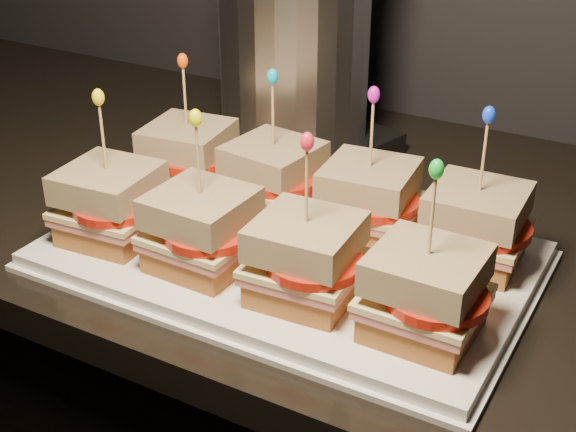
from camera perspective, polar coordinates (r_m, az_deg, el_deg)
The scene contains 62 objects.
granite_slab at distance 0.89m, azimuth 13.39°, elevation -2.76°, with size 2.47×0.67×0.04m, color black.
platter at distance 0.82m, azimuth 0.00°, elevation -2.86°, with size 0.47×0.29×0.02m, color white.
platter_rim at distance 0.82m, azimuth 0.00°, elevation -3.22°, with size 0.48×0.30×0.01m, color white.
sandwich_0_bread_bot at distance 0.94m, azimuth -6.99°, elevation 2.68°, with size 0.09×0.09×0.02m, color brown.
sandwich_0_ham at distance 0.93m, azimuth -7.04°, elevation 3.57°, with size 0.10×0.09×0.01m, color #BF5D58.
sandwich_0_cheese at distance 0.93m, azimuth -7.07°, elevation 3.97°, with size 0.10×0.09×0.01m, color #E6D18A.
sandwich_0_tomato at distance 0.91m, azimuth -6.70°, elevation 4.12°, with size 0.09×0.09×0.01m, color red.
sandwich_0_bread_top at distance 0.92m, azimuth -7.16°, elevation 5.51°, with size 0.09×0.09×0.03m, color #503012.
sandwich_0_pick at distance 0.90m, azimuth -7.33°, elevation 8.16°, with size 0.00×0.00×0.09m, color tan.
sandwich_0_frill at distance 0.89m, azimuth -7.51°, elevation 10.89°, with size 0.01×0.01×0.02m, color #F74909.
sandwich_1_bread_bot at distance 0.88m, azimuth -1.03°, elevation 1.18°, with size 0.09×0.09×0.02m, color brown.
sandwich_1_ham at distance 0.87m, azimuth -1.04°, elevation 2.12°, with size 0.10×0.09×0.01m, color #BF5D58.
sandwich_1_cheese at distance 0.87m, azimuth -1.04°, elevation 2.54°, with size 0.10×0.09×0.01m, color #E6D18A.
sandwich_1_tomato at distance 0.86m, azimuth -0.56°, elevation 2.68°, with size 0.09×0.09×0.01m, color red.
sandwich_1_bread_top at distance 0.86m, azimuth -1.06°, elevation 4.17°, with size 0.09×0.09×0.03m, color #503012.
sandwich_1_pick at distance 0.84m, azimuth -1.08°, elevation 6.97°, with size 0.00×0.00×0.09m, color tan.
sandwich_1_frill at distance 0.83m, azimuth -1.11°, elevation 9.88°, with size 0.01×0.01×0.02m, color #09A5C9.
sandwich_2_bread_bot at distance 0.84m, azimuth 5.65°, elevation -0.51°, with size 0.09×0.09×0.02m, color brown.
sandwich_2_ham at distance 0.83m, azimuth 5.70°, elevation 0.46°, with size 0.10×0.09×0.01m, color #BF5D58.
sandwich_2_cheese at distance 0.83m, azimuth 5.72°, elevation 0.90°, with size 0.10×0.09×0.01m, color #E6D18A.
sandwich_2_tomato at distance 0.81m, azimuth 6.34°, elevation 1.01°, with size 0.09×0.09×0.01m, color red.
sandwich_2_bread_top at distance 0.81m, azimuth 5.81°, elevation 2.59°, with size 0.09×0.09×0.03m, color #503012.
sandwich_2_pick at distance 0.80m, azimuth 5.96°, elevation 5.53°, with size 0.00×0.00×0.09m, color tan.
sandwich_2_frill at distance 0.78m, azimuth 6.12°, elevation 8.59°, with size 0.01×0.01×0.02m, color #C712C1.
sandwich_3_bread_bot at distance 0.80m, azimuth 12.97°, elevation -2.36°, with size 0.09×0.09×0.02m, color brown.
sandwich_3_ham at distance 0.80m, azimuth 13.09°, elevation -1.36°, with size 0.10×0.09×0.01m, color #BF5D58.
sandwich_3_cheese at distance 0.79m, azimuth 13.14°, elevation -0.92°, with size 0.10×0.09×0.01m, color #E6D18A.
sandwich_3_tomato at distance 0.78m, azimuth 13.90°, elevation -0.83°, with size 0.09×0.09×0.01m, color red.
sandwich_3_bread_top at distance 0.78m, azimuth 13.35°, elevation 0.82°, with size 0.09×0.09×0.03m, color #503012.
sandwich_3_pick at distance 0.76m, azimuth 13.71°, elevation 3.84°, with size 0.00×0.00×0.09m, color tan.
sandwich_3_frill at distance 0.75m, azimuth 14.10°, elevation 6.99°, with size 0.01×0.01×0.02m, color blue.
sandwich_4_bread_bot at distance 0.84m, azimuth -12.33°, elevation -0.75°, with size 0.09×0.09×0.02m, color brown.
sandwich_4_ham at distance 0.84m, azimuth -12.44°, elevation 0.21°, with size 0.10×0.09×0.01m, color #BF5D58.
sandwich_4_cheese at distance 0.83m, azimuth -12.49°, elevation 0.64°, with size 0.10×0.09×0.01m, color #E6D18A.
sandwich_4_tomato at distance 0.82m, azimuth -12.17°, elevation 0.75°, with size 0.09×0.09×0.01m, color red.
sandwich_4_bread_top at distance 0.82m, azimuth -12.68°, elevation 2.31°, with size 0.09×0.09×0.03m, color #503012.
sandwich_4_pick at distance 0.81m, azimuth -13.00°, elevation 5.21°, with size 0.00×0.00×0.09m, color tan.
sandwich_4_frill at distance 0.79m, azimuth -13.35°, elevation 8.22°, with size 0.01×0.01×0.02m, color yellow.
sandwich_5_bread_bot at distance 0.78m, azimuth -6.05°, elevation -2.70°, with size 0.09×0.09×0.02m, color brown.
sandwich_5_ham at distance 0.77m, azimuth -6.11°, elevation -1.67°, with size 0.10×0.09×0.01m, color #BF5D58.
sandwich_5_cheese at distance 0.77m, azimuth -6.13°, elevation -1.22°, with size 0.10×0.09×0.01m, color #E6D18A.
sandwich_5_tomato at distance 0.76m, azimuth -5.67°, elevation -1.13°, with size 0.09×0.09×0.01m, color red.
sandwich_5_bread_top at distance 0.76m, azimuth -6.23°, elevation 0.57°, with size 0.09×0.09×0.03m, color #503012.
sandwich_5_pick at distance 0.74m, azimuth -6.41°, elevation 3.68°, with size 0.00×0.00×0.09m, color tan.
sandwich_5_frill at distance 0.72m, azimuth -6.60°, elevation 6.94°, with size 0.01×0.01×0.02m, color #E6EF06.
sandwich_6_bread_bot at distance 0.73m, azimuth 1.25°, elevation -4.90°, with size 0.09×0.09×0.02m, color brown.
sandwich_6_ham at distance 0.72m, azimuth 1.26°, elevation -3.83°, with size 0.10×0.09×0.01m, color #BF5D58.
sandwich_6_cheese at distance 0.72m, azimuth 1.27°, elevation -3.36°, with size 0.10×0.09×0.01m, color #E6D18A.
sandwich_6_tomato at distance 0.71m, azimuth 1.90°, elevation -3.30°, with size 0.09×0.09×0.01m, color red.
sandwich_6_bread_top at distance 0.70m, azimuth 1.29°, elevation -1.48°, with size 0.09×0.09×0.03m, color #503012.
sandwich_6_pick at distance 0.68m, azimuth 1.33°, elevation 1.82°, with size 0.00×0.00×0.09m, color tan.
sandwich_6_frill at distance 0.67m, azimuth 1.37°, elevation 5.30°, with size 0.01×0.01×0.02m, color red.
sandwich_7_bread_bot at distance 0.69m, azimuth 9.53°, elevation -7.29°, with size 0.09×0.09×0.02m, color brown.
sandwich_7_ham at distance 0.69m, azimuth 9.63°, elevation -6.20°, with size 0.10×0.09×0.01m, color #BF5D58.
sandwich_7_cheese at distance 0.68m, azimuth 9.68°, elevation -5.71°, with size 0.10×0.09×0.01m, color #E6D18A.
sandwich_7_tomato at distance 0.67m, azimuth 10.51°, elevation -5.68°, with size 0.09×0.09×0.01m, color red.
sandwich_7_bread_top at distance 0.67m, azimuth 9.86°, elevation -3.77°, with size 0.09×0.09×0.03m, color #503012.
sandwich_7_pick at distance 0.64m, azimuth 10.18°, elevation -0.35°, with size 0.00×0.00×0.09m, color tan.
sandwich_7_frill at distance 0.63m, azimuth 10.52°, elevation 3.29°, with size 0.01×0.01×0.02m, color green.
appliance_base at distance 1.08m, azimuth 0.44°, elevation 5.43°, with size 0.23×0.19×0.03m, color #262628.
appliance_body at distance 1.04m, azimuth 0.47°, elevation 12.53°, with size 0.19×0.19×0.25m, color silver.
appliance at distance 1.04m, azimuth 0.47°, elevation 12.28°, with size 0.23×0.19×0.30m, color silver, non-canonical shape.
Camera 1 is at (0.07, 0.92, 1.32)m, focal length 50.00 mm.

